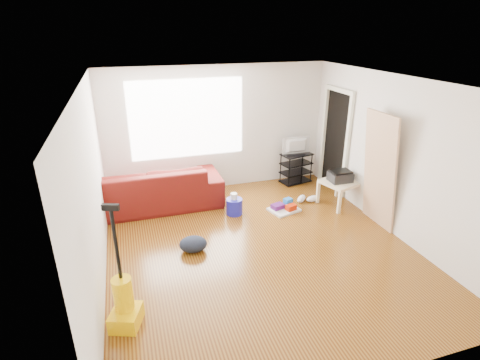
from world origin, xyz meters
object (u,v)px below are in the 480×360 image
object	(u,v)px
tv_stand	(296,168)
vacuum	(124,304)
sofa	(150,207)
backpack	(194,251)
side_table	(339,185)
bucket	(234,214)
cleaning_tray	(284,208)

from	to	relation	value
tv_stand	vacuum	world-z (taller)	vacuum
sofa	backpack	world-z (taller)	sofa
tv_stand	side_table	world-z (taller)	tv_stand
sofa	side_table	xyz separation A→B (m)	(3.44, -0.98, 0.40)
tv_stand	backpack	xyz separation A→B (m)	(-2.63, -2.00, -0.33)
sofa	vacuum	size ratio (longest dim) A/B	1.80
side_table	bucket	world-z (taller)	side_table
tv_stand	cleaning_tray	bearing A→B (deg)	-135.11
backpack	vacuum	size ratio (longest dim) A/B	0.28
side_table	backpack	xyz separation A→B (m)	(-2.93, -0.75, -0.40)
sofa	bucket	size ratio (longest dim) A/B	9.20
backpack	vacuum	world-z (taller)	vacuum
tv_stand	cleaning_tray	xyz separation A→B (m)	(-0.77, -1.17, -0.28)
bucket	vacuum	world-z (taller)	vacuum
side_table	bucket	distance (m)	2.05
side_table	cleaning_tray	distance (m)	1.13
sofa	tv_stand	xyz separation A→B (m)	(3.14, 0.27, 0.33)
side_table	cleaning_tray	bearing A→B (deg)	176.10
bucket	cleaning_tray	xyz separation A→B (m)	(0.92, -0.15, 0.06)
sofa	side_table	bearing A→B (deg)	164.14
sofa	tv_stand	world-z (taller)	tv_stand
bucket	backpack	world-z (taller)	bucket
sofa	bucket	xyz separation A→B (m)	(1.45, -0.76, 0.00)
vacuum	cleaning_tray	bearing A→B (deg)	55.94
tv_stand	bucket	world-z (taller)	tv_stand
sofa	tv_stand	bearing A→B (deg)	-175.09
bucket	cleaning_tray	world-z (taller)	cleaning_tray
side_table	vacuum	distance (m)	4.43
cleaning_tray	backpack	bearing A→B (deg)	-156.13
sofa	vacuum	xyz separation A→B (m)	(-0.51, -2.97, 0.28)
sofa	cleaning_tray	size ratio (longest dim) A/B	4.46
side_table	cleaning_tray	xyz separation A→B (m)	(-1.07, 0.07, -0.35)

